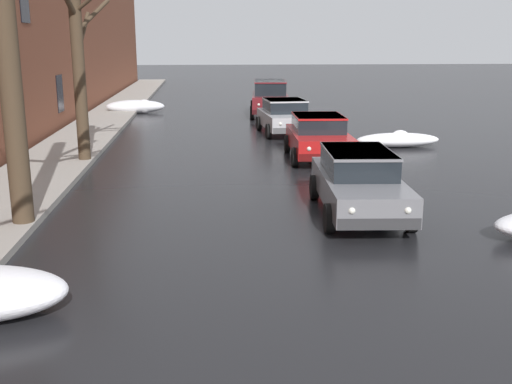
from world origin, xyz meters
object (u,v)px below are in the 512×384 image
(bare_tree_second_along_sidewalk, at_px, (7,26))
(suv_maroon_parked_far_down_block, at_px, (270,97))
(bare_tree_mid_block, at_px, (80,57))
(sedan_red_parked_kerbside_close, at_px, (318,136))
(sedan_silver_parked_kerbside_mid, at_px, (285,116))
(sedan_grey_approaching_near_lane, at_px, (358,181))

(bare_tree_second_along_sidewalk, distance_m, suv_maroon_parked_far_down_block, 20.49)
(bare_tree_second_along_sidewalk, bearing_deg, bare_tree_mid_block, 89.62)
(bare_tree_mid_block, relative_size, sedan_red_parked_kerbside_close, 1.51)
(bare_tree_mid_block, height_order, sedan_silver_parked_kerbside_mid, bare_tree_mid_block)
(sedan_red_parked_kerbside_close, xyz_separation_m, suv_maroon_parked_far_down_block, (-0.29, 11.82, 0.24))
(bare_tree_mid_block, distance_m, suv_maroon_parked_far_down_block, 14.24)
(bare_tree_second_along_sidewalk, xyz_separation_m, sedan_red_parked_kerbside_close, (7.47, 7.12, -3.29))
(bare_tree_mid_block, distance_m, sedan_silver_parked_kerbside_mid, 9.57)
(suv_maroon_parked_far_down_block, bearing_deg, bare_tree_mid_block, -120.54)
(bare_tree_mid_block, bearing_deg, suv_maroon_parked_far_down_block, 59.46)
(sedan_silver_parked_kerbside_mid, distance_m, suv_maroon_parked_far_down_block, 6.21)
(suv_maroon_parked_far_down_block, bearing_deg, sedan_red_parked_kerbside_close, -88.60)
(bare_tree_second_along_sidewalk, bearing_deg, sedan_grey_approaching_near_lane, 4.11)
(sedan_red_parked_kerbside_close, distance_m, suv_maroon_parked_far_down_block, 11.83)
(bare_tree_mid_block, bearing_deg, bare_tree_second_along_sidewalk, -90.38)
(bare_tree_second_along_sidewalk, height_order, bare_tree_mid_block, bare_tree_second_along_sidewalk)
(sedan_grey_approaching_near_lane, distance_m, sedan_silver_parked_kerbside_mid, 12.23)
(sedan_silver_parked_kerbside_mid, height_order, suv_maroon_parked_far_down_block, suv_maroon_parked_far_down_block)
(bare_tree_second_along_sidewalk, height_order, suv_maroon_parked_far_down_block, bare_tree_second_along_sidewalk)
(sedan_grey_approaching_near_lane, height_order, sedan_silver_parked_kerbside_mid, same)
(sedan_red_parked_kerbside_close, bearing_deg, sedan_grey_approaching_near_lane, -93.11)
(bare_tree_mid_block, xyz_separation_m, sedan_grey_approaching_near_lane, (7.07, -6.33, -2.56))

